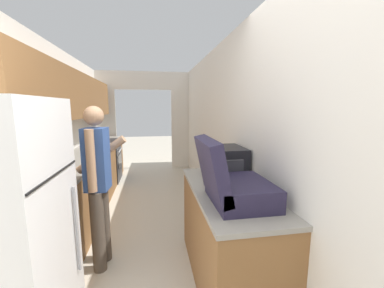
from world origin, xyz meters
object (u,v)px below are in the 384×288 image
at_px(range_oven, 105,160).
at_px(suitcase, 231,183).
at_px(microwave, 225,161).
at_px(person, 98,184).

height_order(range_oven, suitcase, suitcase).
bearing_deg(range_oven, microwave, -58.81).
relative_size(range_oven, suitcase, 1.83).
xyz_separation_m(person, suitcase, (1.12, -0.72, 0.18)).
xyz_separation_m(person, microwave, (1.30, -0.03, 0.18)).
bearing_deg(person, suitcase, -116.02).
bearing_deg(suitcase, range_oven, 113.88).
relative_size(suitcase, microwave, 1.24).
xyz_separation_m(range_oven, person, (0.50, -2.95, 0.42)).
bearing_deg(suitcase, microwave, 75.50).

